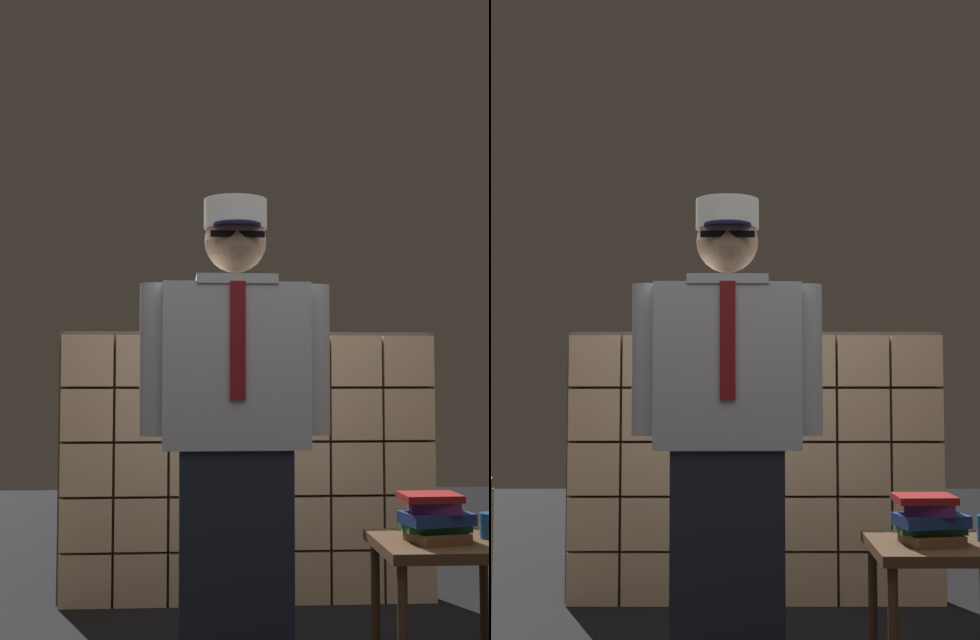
% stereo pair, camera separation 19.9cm
% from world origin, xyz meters
% --- Properties ---
extents(glass_block_wall, '(1.92, 0.10, 1.38)m').
position_xyz_m(glass_block_wall, '(-0.00, 1.45, 0.67)').
color(glass_block_wall, '#E0B78C').
rests_on(glass_block_wall, ground).
extents(standing_person, '(0.71, 0.30, 1.79)m').
position_xyz_m(standing_person, '(-0.13, 0.29, 0.93)').
color(standing_person, '#1E2333').
rests_on(standing_person, ground).
extents(side_table, '(0.52, 0.52, 0.51)m').
position_xyz_m(side_table, '(0.66, 0.31, 0.45)').
color(side_table, '#513823').
rests_on(side_table, ground).
extents(book_stack, '(0.27, 0.23, 0.18)m').
position_xyz_m(book_stack, '(0.61, 0.27, 0.61)').
color(book_stack, brown).
rests_on(book_stack, side_table).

